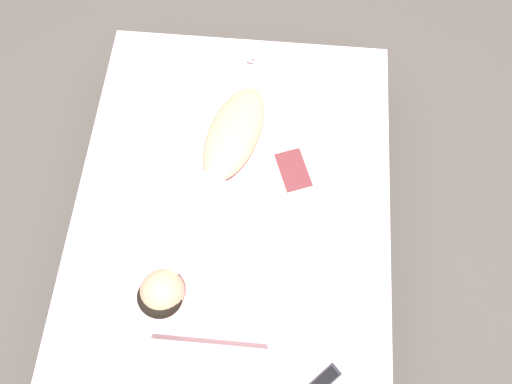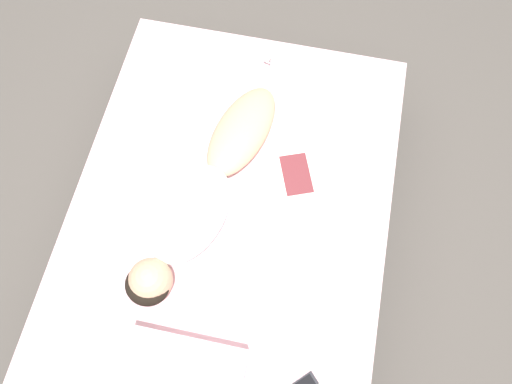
# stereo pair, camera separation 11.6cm
# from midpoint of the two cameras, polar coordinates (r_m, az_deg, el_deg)

# --- Properties ---
(ground_plane) EXTENTS (12.00, 12.00, 0.00)m
(ground_plane) POSITION_cam_midpoint_polar(r_m,az_deg,el_deg) (3.06, -1.34, -4.69)
(ground_plane) COLOR #4C4742
(bed) EXTENTS (1.69, 2.20, 0.50)m
(bed) POSITION_cam_midpoint_polar(r_m,az_deg,el_deg) (2.83, -1.45, -3.16)
(bed) COLOR #383333
(bed) RESTS_ON ground_plane
(person) EXTENTS (0.59, 1.35, 0.22)m
(person) POSITION_cam_midpoint_polar(r_m,az_deg,el_deg) (2.51, -5.12, -0.84)
(person) COLOR tan
(person) RESTS_ON bed
(open_magazine) EXTENTS (0.54, 0.47, 0.01)m
(open_magazine) POSITION_cam_midpoint_polar(r_m,az_deg,el_deg) (2.68, 8.09, 2.27)
(open_magazine) COLOR silver
(open_magazine) RESTS_ON bed
(coffee_mug) EXTENTS (0.13, 0.09, 0.10)m
(coffee_mug) POSITION_cam_midpoint_polar(r_m,az_deg,el_deg) (2.98, 3.67, 14.66)
(coffee_mug) COLOR white
(coffee_mug) RESTS_ON bed
(pillow) EXTENTS (0.54, 0.32, 0.14)m
(pillow) POSITION_cam_midpoint_polar(r_m,az_deg,el_deg) (2.36, -6.97, -20.18)
(pillow) COLOR beige
(pillow) RESTS_ON bed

